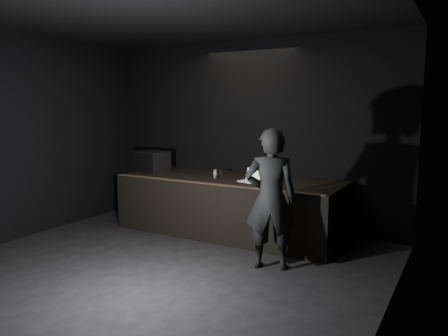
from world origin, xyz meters
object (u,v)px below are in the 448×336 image
stage_riser (230,205)px  laptop (251,178)px  stage_monitor (152,161)px  beer_can (215,174)px  person (271,199)px

stage_riser → laptop: 0.76m
stage_riser → stage_monitor: size_ratio=5.79×
stage_riser → beer_can: 0.64m
stage_monitor → beer_can: size_ratio=4.54×
laptop → beer_can: bearing=-167.3°
stage_riser → person: bearing=-43.6°
laptop → person: bearing=-37.6°
stage_monitor → person: bearing=-6.9°
beer_can → laptop: bearing=-2.1°
stage_riser → laptop: bearing=-18.8°
person → beer_can: bearing=-55.1°
stage_monitor → laptop: stage_monitor is taller
laptop → person: size_ratio=0.19×
stage_monitor → beer_can: (1.44, -0.03, -0.13)m
stage_riser → beer_can: (-0.24, -0.14, 0.58)m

